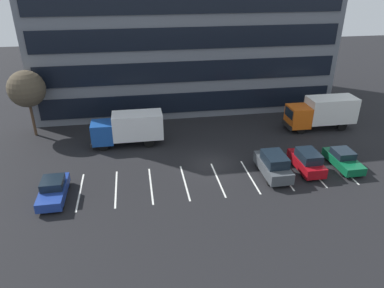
% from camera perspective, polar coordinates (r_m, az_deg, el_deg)
% --- Properties ---
extents(ground_plane, '(120.00, 120.00, 0.00)m').
position_cam_1_polar(ground_plane, '(32.26, 3.10, -3.22)').
color(ground_plane, black).
extents(office_building, '(34.92, 13.65, 18.00)m').
position_cam_1_polar(office_building, '(46.27, -1.57, 17.74)').
color(office_building, slate).
rests_on(office_building, ground_plane).
extents(lot_markings, '(22.54, 5.40, 0.01)m').
position_cam_1_polar(lot_markings, '(30.05, 4.17, -5.66)').
color(lot_markings, silver).
rests_on(lot_markings, ground_plane).
extents(box_truck_blue, '(7.04, 2.33, 3.26)m').
position_cam_1_polar(box_truck_blue, '(35.56, -10.10, 2.62)').
color(box_truck_blue, '#194799').
rests_on(box_truck_blue, ground_plane).
extents(box_truck_orange, '(7.53, 2.49, 3.49)m').
position_cam_1_polar(box_truck_orange, '(41.19, 20.13, 4.91)').
color(box_truck_orange, '#D85914').
rests_on(box_truck_orange, ground_plane).
extents(sedan_navy, '(1.83, 4.38, 1.57)m').
position_cam_1_polar(sedan_navy, '(29.29, -21.30, -6.84)').
color(sedan_navy, navy).
rests_on(sedan_navy, ground_plane).
extents(sedan_forest, '(1.80, 4.29, 1.54)m').
position_cam_1_polar(sedan_forest, '(34.20, 23.02, -2.27)').
color(sedan_forest, '#0C5933').
rests_on(sedan_forest, ground_plane).
extents(suv_maroon, '(1.78, 4.19, 1.89)m').
position_cam_1_polar(suv_maroon, '(32.38, 17.89, -2.61)').
color(suv_maroon, maroon).
rests_on(suv_maroon, ground_plane).
extents(suv_charcoal, '(1.93, 4.56, 2.06)m').
position_cam_1_polar(suv_charcoal, '(30.85, 12.87, -3.27)').
color(suv_charcoal, '#474C51').
rests_on(suv_charcoal, ground_plane).
extents(bare_tree, '(3.69, 3.69, 6.91)m').
position_cam_1_polar(bare_tree, '(39.60, -24.95, 7.98)').
color(bare_tree, '#473323').
rests_on(bare_tree, ground_plane).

